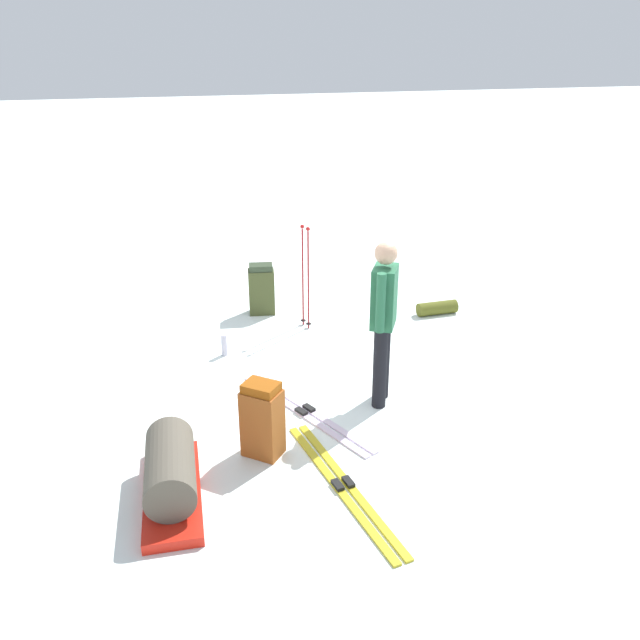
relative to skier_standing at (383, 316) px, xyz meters
name	(u,v)px	position (x,y,z in m)	size (l,w,h in m)	color
ground_plane	(320,378)	(0.64, 0.45, -0.95)	(80.00, 80.00, 0.00)	white
skier_standing	(383,316)	(0.00, 0.00, 0.00)	(0.50, 0.36, 1.70)	black
ski_pair_near	(343,485)	(-1.22, 0.82, -0.94)	(1.94, 0.43, 0.05)	gold
ski_pair_far	(305,411)	(0.00, 0.80, -0.94)	(1.85, 0.90, 0.05)	silver
backpack_large_dark	(262,420)	(-0.56, 1.35, -0.61)	(0.41, 0.41, 0.71)	#964D1D
backpack_bright	(262,289)	(2.66, 0.66, -0.62)	(0.29, 0.38, 0.69)	#3D4522
ski_poles_planted_near	(305,272)	(2.05, 0.22, -0.21)	(0.20, 0.11, 1.34)	maroon
gear_sled	(171,474)	(-0.94, 2.18, -0.73)	(1.30, 0.55, 0.49)	red
sleeping_mat_rolled	(437,308)	(1.93, -1.60, -0.86)	(0.18, 0.18, 0.55)	#55581D
thermos_bottle	(224,345)	(1.52, 1.36, -0.82)	(0.07, 0.07, 0.26)	#B4AFC2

